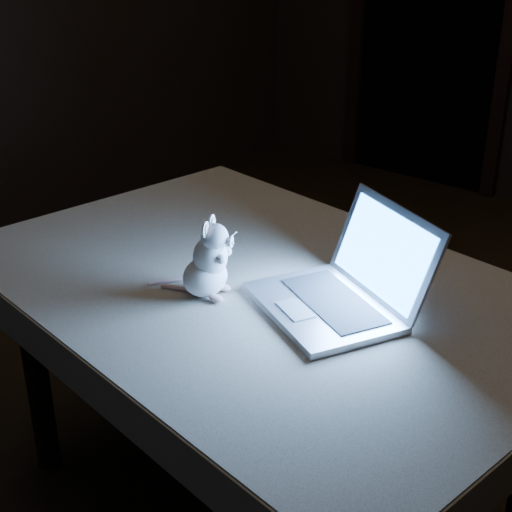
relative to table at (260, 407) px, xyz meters
The scene contains 6 objects.
floor 0.54m from the table, 87.20° to the left, with size 5.00×5.00×0.00m, color black.
doorway 3.16m from the table, 110.54° to the left, with size 1.06×0.36×2.13m, color black, non-canonical shape.
table is the anchor object (origin of this frame).
tablecloth 0.33m from the table, 128.63° to the right, with size 1.49×1.00×0.10m, color beige, non-canonical shape.
laptop 0.54m from the table, ahead, with size 0.34×0.30×0.23m, color #BBBABF, non-canonical shape.
plush_mouse 0.50m from the table, 111.73° to the right, with size 0.14×0.14×0.19m, color white, non-canonical shape.
Camera 1 is at (1.01, -1.63, 1.58)m, focal length 52.00 mm.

